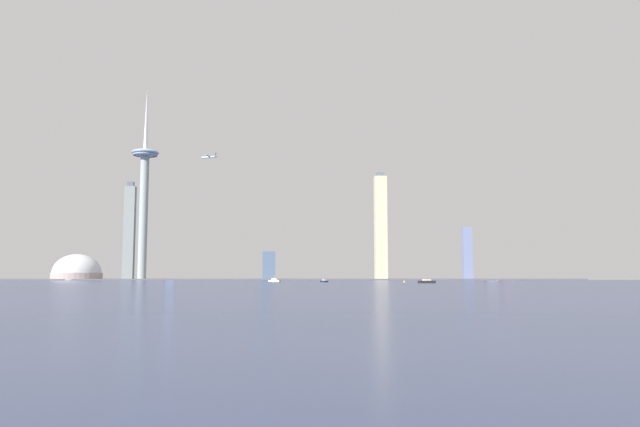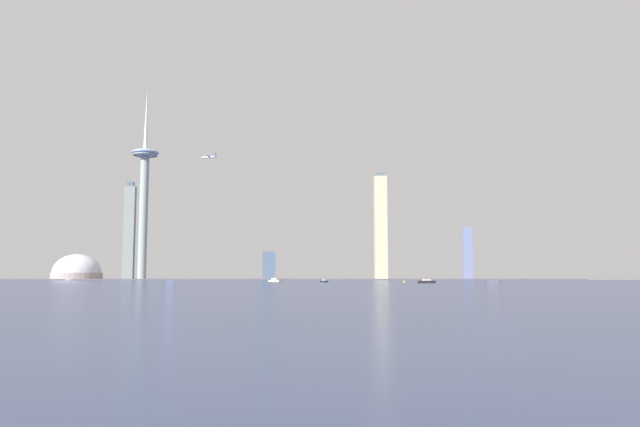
{
  "view_description": "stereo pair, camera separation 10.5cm",
  "coord_description": "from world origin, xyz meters",
  "px_view_note": "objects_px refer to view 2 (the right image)",
  "views": [
    {
      "loc": [
        -12.32,
        -518.2,
        7.73
      ],
      "look_at": [
        54.89,
        436.61,
        104.76
      ],
      "focal_mm": 34.2,
      "sensor_mm": 36.0,
      "label": 1
    },
    {
      "loc": [
        -12.21,
        -518.21,
        7.73
      ],
      "look_at": [
        54.89,
        436.61,
        104.76
      ],
      "focal_mm": 34.2,
      "sensor_mm": 36.0,
      "label": 2
    }
  ],
  "objects_px": {
    "skyscraper_1": "(381,227)",
    "airplane": "(209,157)",
    "stadium_dome": "(77,273)",
    "boat_1": "(324,281)",
    "skyscraper_7": "(506,250)",
    "channel_buoy_0": "(497,280)",
    "skyscraper_5": "(467,254)",
    "skyscraper_4": "(264,240)",
    "skyscraper_2": "(269,266)",
    "skyscraper_6": "(129,232)",
    "skyscraper_3": "(171,233)",
    "skyscraper_0": "(490,268)",
    "channel_buoy_1": "(484,280)",
    "observation_tower": "(144,186)",
    "boat_0": "(274,280)",
    "boat_2": "(427,282)",
    "channel_buoy_2": "(404,281)"
  },
  "relations": [
    {
      "from": "channel_buoy_1",
      "to": "skyscraper_5",
      "type": "bearing_deg",
      "value": 80.99
    },
    {
      "from": "skyscraper_7",
      "to": "observation_tower",
      "type": "bearing_deg",
      "value": -171.62
    },
    {
      "from": "skyscraper_0",
      "to": "airplane",
      "type": "height_order",
      "value": "airplane"
    },
    {
      "from": "observation_tower",
      "to": "boat_2",
      "type": "bearing_deg",
      "value": -46.31
    },
    {
      "from": "skyscraper_1",
      "to": "observation_tower",
      "type": "bearing_deg",
      "value": 178.56
    },
    {
      "from": "skyscraper_1",
      "to": "skyscraper_3",
      "type": "height_order",
      "value": "skyscraper_1"
    },
    {
      "from": "observation_tower",
      "to": "boat_2",
      "type": "height_order",
      "value": "observation_tower"
    },
    {
      "from": "stadium_dome",
      "to": "skyscraper_4",
      "type": "height_order",
      "value": "skyscraper_4"
    },
    {
      "from": "skyscraper_2",
      "to": "skyscraper_6",
      "type": "height_order",
      "value": "skyscraper_6"
    },
    {
      "from": "stadium_dome",
      "to": "channel_buoy_1",
      "type": "bearing_deg",
      "value": -13.58
    },
    {
      "from": "boat_1",
      "to": "skyscraper_5",
      "type": "bearing_deg",
      "value": -63.1
    },
    {
      "from": "boat_0",
      "to": "skyscraper_0",
      "type": "bearing_deg",
      "value": 67.16
    },
    {
      "from": "boat_2",
      "to": "channel_buoy_1",
      "type": "relative_size",
      "value": 7.63
    },
    {
      "from": "stadium_dome",
      "to": "boat_1",
      "type": "bearing_deg",
      "value": -39.28
    },
    {
      "from": "stadium_dome",
      "to": "channel_buoy_1",
      "type": "relative_size",
      "value": 33.38
    },
    {
      "from": "skyscraper_1",
      "to": "airplane",
      "type": "height_order",
      "value": "airplane"
    },
    {
      "from": "skyscraper_7",
      "to": "stadium_dome",
      "type": "bearing_deg",
      "value": -173.66
    },
    {
      "from": "skyscraper_4",
      "to": "skyscraper_2",
      "type": "bearing_deg",
      "value": -84.5
    },
    {
      "from": "boat_0",
      "to": "airplane",
      "type": "distance_m",
      "value": 311.01
    },
    {
      "from": "skyscraper_5",
      "to": "airplane",
      "type": "xyz_separation_m",
      "value": [
        -413.56,
        -25.74,
        148.0
      ]
    },
    {
      "from": "skyscraper_5",
      "to": "channel_buoy_1",
      "type": "bearing_deg",
      "value": -99.01
    },
    {
      "from": "airplane",
      "to": "skyscraper_7",
      "type": "bearing_deg",
      "value": -145.73
    },
    {
      "from": "skyscraper_4",
      "to": "channel_buoy_2",
      "type": "distance_m",
      "value": 458.71
    },
    {
      "from": "stadium_dome",
      "to": "skyscraper_1",
      "type": "distance_m",
      "value": 478.3
    },
    {
      "from": "skyscraper_7",
      "to": "airplane",
      "type": "bearing_deg",
      "value": -168.1
    },
    {
      "from": "observation_tower",
      "to": "channel_buoy_1",
      "type": "height_order",
      "value": "observation_tower"
    },
    {
      "from": "skyscraper_2",
      "to": "skyscraper_4",
      "type": "xyz_separation_m",
      "value": [
        -9.78,
        101.49,
        47.05
      ]
    },
    {
      "from": "skyscraper_2",
      "to": "observation_tower",
      "type": "bearing_deg",
      "value": -178.22
    },
    {
      "from": "skyscraper_7",
      "to": "channel_buoy_0",
      "type": "height_order",
      "value": "skyscraper_7"
    },
    {
      "from": "boat_2",
      "to": "channel_buoy_2",
      "type": "height_order",
      "value": "boat_2"
    },
    {
      "from": "skyscraper_7",
      "to": "channel_buoy_0",
      "type": "xyz_separation_m",
      "value": [
        -113.86,
        -262.82,
        -50.19
      ]
    },
    {
      "from": "skyscraper_3",
      "to": "channel_buoy_0",
      "type": "xyz_separation_m",
      "value": [
        466.97,
        -242.01,
        -76.48
      ]
    },
    {
      "from": "observation_tower",
      "to": "boat_2",
      "type": "xyz_separation_m",
      "value": [
        354.05,
        -370.6,
        -145.38
      ]
    },
    {
      "from": "skyscraper_4",
      "to": "skyscraper_6",
      "type": "relative_size",
      "value": 0.92
    },
    {
      "from": "boat_2",
      "to": "skyscraper_0",
      "type": "bearing_deg",
      "value": -129.44
    },
    {
      "from": "observation_tower",
      "to": "stadium_dome",
      "type": "distance_m",
      "value": 170.02
    },
    {
      "from": "boat_1",
      "to": "skyscraper_1",
      "type": "bearing_deg",
      "value": -44.03
    },
    {
      "from": "skyscraper_5",
      "to": "channel_buoy_0",
      "type": "distance_m",
      "value": 186.68
    },
    {
      "from": "skyscraper_4",
      "to": "skyscraper_6",
      "type": "xyz_separation_m",
      "value": [
        -211.36,
        -86.76,
        6.24
      ]
    },
    {
      "from": "skyscraper_3",
      "to": "skyscraper_4",
      "type": "distance_m",
      "value": 160.15
    },
    {
      "from": "stadium_dome",
      "to": "boat_1",
      "type": "xyz_separation_m",
      "value": [
        361.41,
        -295.57,
        -9.26
      ]
    },
    {
      "from": "skyscraper_6",
      "to": "stadium_dome",
      "type": "bearing_deg",
      "value": -172.53
    },
    {
      "from": "skyscraper_1",
      "to": "stadium_dome",
      "type": "bearing_deg",
      "value": 177.55
    },
    {
      "from": "skyscraper_6",
      "to": "skyscraper_4",
      "type": "bearing_deg",
      "value": 22.32
    },
    {
      "from": "skyscraper_5",
      "to": "channel_buoy_2",
      "type": "bearing_deg",
      "value": -117.84
    },
    {
      "from": "skyscraper_4",
      "to": "boat_2",
      "type": "relative_size",
      "value": 8.22
    },
    {
      "from": "skyscraper_3",
      "to": "boat_2",
      "type": "relative_size",
      "value": 9.25
    },
    {
      "from": "skyscraper_7",
      "to": "channel_buoy_0",
      "type": "relative_size",
      "value": 43.64
    },
    {
      "from": "skyscraper_0",
      "to": "skyscraper_7",
      "type": "relative_size",
      "value": 0.38
    },
    {
      "from": "skyscraper_3",
      "to": "skyscraper_5",
      "type": "height_order",
      "value": "skyscraper_3"
    }
  ]
}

